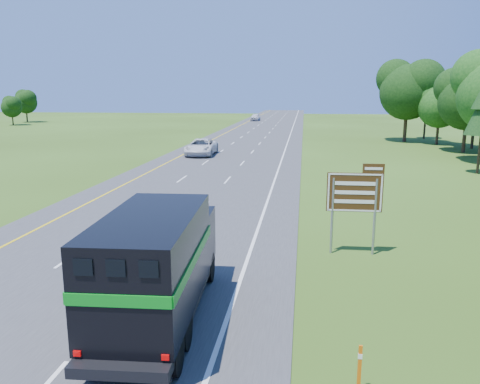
{
  "coord_description": "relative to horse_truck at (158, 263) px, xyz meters",
  "views": [
    {
      "loc": [
        7.64,
        -6.54,
        6.74
      ],
      "look_at": [
        4.58,
        16.07,
        1.89
      ],
      "focal_mm": 35.0,
      "sensor_mm": 36.0,
      "label": 1
    }
  ],
  "objects": [
    {
      "name": "exit_sign",
      "position": [
        6.33,
        6.98,
        0.65
      ],
      "size": [
        2.3,
        0.14,
        3.9
      ],
      "rotation": [
        0.0,
        0.0,
        0.02
      ],
      "color": "gray",
      "rests_on": "ground"
    },
    {
      "name": "lane_markings",
      "position": [
        -3.52,
        44.06,
        -1.83
      ],
      "size": [
        11.15,
        260.0,
        0.01
      ],
      "color": "yellow",
      "rests_on": "road"
    },
    {
      "name": "white_suv",
      "position": [
        -6.93,
        37.52,
        -0.96
      ],
      "size": [
        3.1,
        6.42,
        1.76
      ],
      "primitive_type": "imported",
      "rotation": [
        0.0,
        0.0,
        0.03
      ],
      "color": "silver",
      "rests_on": "road"
    },
    {
      "name": "delineator",
      "position": [
        5.53,
        -2.62,
        -1.25
      ],
      "size": [
        0.1,
        0.05,
        1.16
      ],
      "color": "#E05B0B",
      "rests_on": "ground"
    },
    {
      "name": "horse_truck",
      "position": [
        0.0,
        0.0,
        0.0
      ],
      "size": [
        2.83,
        7.88,
        3.44
      ],
      "rotation": [
        0.0,
        0.0,
        0.06
      ],
      "color": "black",
      "rests_on": "road"
    },
    {
      "name": "far_car",
      "position": [
        -7.66,
        102.33,
        -0.96
      ],
      "size": [
        2.18,
        5.17,
        1.75
      ],
      "primitive_type": "imported",
      "rotation": [
        0.0,
        0.0,
        -0.02
      ],
      "color": "silver",
      "rests_on": "road"
    },
    {
      "name": "road",
      "position": [
        -3.52,
        44.06,
        -1.86
      ],
      "size": [
        15.0,
        260.0,
        0.04
      ],
      "primitive_type": "cube",
      "color": "#38383A",
      "rests_on": "ground"
    }
  ]
}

